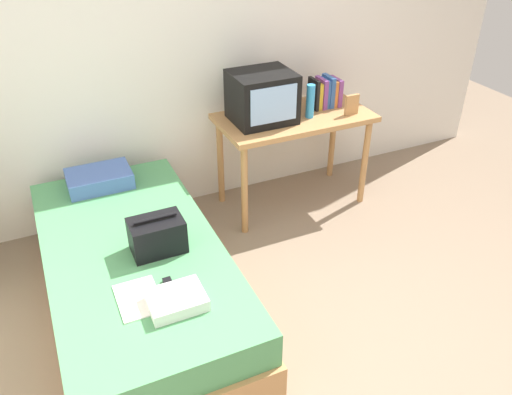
% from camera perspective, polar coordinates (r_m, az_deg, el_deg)
% --- Properties ---
extents(ground_plane, '(8.00, 8.00, 0.00)m').
position_cam_1_polar(ground_plane, '(3.08, 10.09, -16.78)').
color(ground_plane, '#84705B').
extents(wall_back, '(5.20, 0.10, 2.60)m').
position_cam_1_polar(wall_back, '(3.95, -4.78, 17.37)').
color(wall_back, silver).
rests_on(wall_back, ground).
extents(bed, '(1.00, 2.00, 0.48)m').
position_cam_1_polar(bed, '(3.22, -13.01, -8.70)').
color(bed, '#B27F4C').
rests_on(bed, ground).
extents(desk, '(1.16, 0.60, 0.76)m').
position_cam_1_polar(desk, '(3.98, 4.22, 7.76)').
color(desk, '#B27F4C').
rests_on(desk, ground).
extents(tv, '(0.44, 0.39, 0.36)m').
position_cam_1_polar(tv, '(3.78, 0.68, 11.05)').
color(tv, black).
rests_on(tv, desk).
extents(water_bottle, '(0.06, 0.06, 0.25)m').
position_cam_1_polar(water_bottle, '(3.87, 6.01, 10.54)').
color(water_bottle, '#3399DB').
rests_on(water_bottle, desk).
extents(book_row, '(0.23, 0.16, 0.24)m').
position_cam_1_polar(book_row, '(4.09, 7.64, 11.43)').
color(book_row, black).
rests_on(book_row, desk).
extents(picture_frame, '(0.11, 0.02, 0.15)m').
position_cam_1_polar(picture_frame, '(3.98, 10.54, 10.06)').
color(picture_frame, '#B27F4C').
rests_on(picture_frame, desk).
extents(pillow, '(0.43, 0.30, 0.11)m').
position_cam_1_polar(pillow, '(3.69, -16.92, 2.01)').
color(pillow, '#4766AD').
rests_on(pillow, bed).
extents(handbag, '(0.30, 0.20, 0.22)m').
position_cam_1_polar(handbag, '(2.96, -10.87, -4.12)').
color(handbag, black).
rests_on(handbag, bed).
extents(magazine, '(0.21, 0.29, 0.01)m').
position_cam_1_polar(magazine, '(2.72, -12.86, -10.82)').
color(magazine, white).
rests_on(magazine, bed).
extents(remote_dark, '(0.04, 0.16, 0.02)m').
position_cam_1_polar(remote_dark, '(2.74, -9.45, -9.80)').
color(remote_dark, black).
rests_on(remote_dark, bed).
extents(folded_towel, '(0.28, 0.22, 0.07)m').
position_cam_1_polar(folded_towel, '(2.63, -8.79, -11.15)').
color(folded_towel, white).
rests_on(folded_towel, bed).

